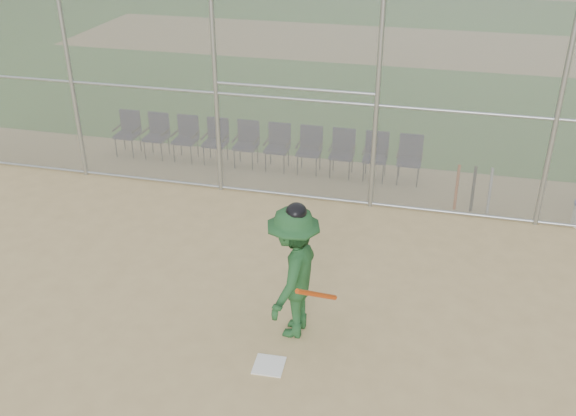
# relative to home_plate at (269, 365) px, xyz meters

# --- Properties ---
(ground) EXTENTS (100.00, 100.00, 0.00)m
(ground) POSITION_rel_home_plate_xyz_m (-0.31, -0.21, -0.01)
(ground) COLOR tan
(ground) RESTS_ON ground
(grass_strip) EXTENTS (100.00, 100.00, 0.00)m
(grass_strip) POSITION_rel_home_plate_xyz_m (-0.31, 17.79, -0.00)
(grass_strip) COLOR #28631D
(grass_strip) RESTS_ON ground
(dirt_patch_far) EXTENTS (24.00, 24.00, 0.00)m
(dirt_patch_far) POSITION_rel_home_plate_xyz_m (-0.31, 17.79, -0.00)
(dirt_patch_far) COLOR tan
(dirt_patch_far) RESTS_ON ground
(backstop_fence) EXTENTS (16.09, 0.09, 4.00)m
(backstop_fence) POSITION_rel_home_plate_xyz_m (-0.31, 4.79, 2.06)
(backstop_fence) COLOR gray
(backstop_fence) RESTS_ON ground
(home_plate) EXTENTS (0.41, 0.41, 0.02)m
(home_plate) POSITION_rel_home_plate_xyz_m (0.00, 0.00, 0.00)
(home_plate) COLOR white
(home_plate) RESTS_ON ground
(batter_at_plate) EXTENTS (1.04, 1.39, 1.99)m
(batter_at_plate) POSITION_rel_home_plate_xyz_m (0.13, 0.78, 0.96)
(batter_at_plate) COLOR #205027
(batter_at_plate) RESTS_ON ground
(spare_bats) EXTENTS (0.66, 0.33, 0.84)m
(spare_bats) POSITION_rel_home_plate_xyz_m (2.55, 5.13, 0.41)
(spare_bats) COLOR #D84C14
(spare_bats) RESTS_ON ground
(chair_0) EXTENTS (0.54, 0.52, 0.96)m
(chair_0) POSITION_rel_home_plate_xyz_m (-4.93, 6.03, 0.47)
(chair_0) COLOR black
(chair_0) RESTS_ON ground
(chair_1) EXTENTS (0.54, 0.52, 0.96)m
(chair_1) POSITION_rel_home_plate_xyz_m (-4.24, 6.03, 0.47)
(chair_1) COLOR black
(chair_1) RESTS_ON ground
(chair_2) EXTENTS (0.54, 0.52, 0.96)m
(chair_2) POSITION_rel_home_plate_xyz_m (-3.55, 6.03, 0.47)
(chair_2) COLOR black
(chair_2) RESTS_ON ground
(chair_3) EXTENTS (0.54, 0.52, 0.96)m
(chair_3) POSITION_rel_home_plate_xyz_m (-2.85, 6.03, 0.47)
(chair_3) COLOR black
(chair_3) RESTS_ON ground
(chair_4) EXTENTS (0.54, 0.52, 0.96)m
(chair_4) POSITION_rel_home_plate_xyz_m (-2.16, 6.03, 0.47)
(chair_4) COLOR black
(chair_4) RESTS_ON ground
(chair_5) EXTENTS (0.54, 0.52, 0.96)m
(chair_5) POSITION_rel_home_plate_xyz_m (-1.47, 6.03, 0.47)
(chair_5) COLOR black
(chair_5) RESTS_ON ground
(chair_6) EXTENTS (0.54, 0.52, 0.96)m
(chair_6) POSITION_rel_home_plate_xyz_m (-0.78, 6.03, 0.47)
(chair_6) COLOR black
(chair_6) RESTS_ON ground
(chair_7) EXTENTS (0.54, 0.52, 0.96)m
(chair_7) POSITION_rel_home_plate_xyz_m (-0.09, 6.03, 0.47)
(chair_7) COLOR black
(chair_7) RESTS_ON ground
(chair_8) EXTENTS (0.54, 0.52, 0.96)m
(chair_8) POSITION_rel_home_plate_xyz_m (0.61, 6.03, 0.47)
(chair_8) COLOR black
(chair_8) RESTS_ON ground
(chair_9) EXTENTS (0.54, 0.52, 0.96)m
(chair_9) POSITION_rel_home_plate_xyz_m (1.30, 6.03, 0.47)
(chair_9) COLOR black
(chair_9) RESTS_ON ground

